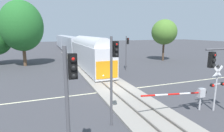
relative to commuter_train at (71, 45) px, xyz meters
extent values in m
plane|color=#3D3D42|center=(0.00, -34.70, -2.73)|extent=(220.00, 220.00, 0.00)
cube|color=beige|center=(0.00, -34.70, -2.72)|extent=(44.00, 0.20, 0.01)
cube|color=gray|center=(0.00, -34.70, -2.64)|extent=(4.40, 80.00, 0.18)
cube|color=#56514C|center=(-0.72, -34.70, -2.48)|extent=(0.10, 80.00, 0.14)
cube|color=#56514C|center=(0.71, -34.70, -2.48)|extent=(0.10, 80.00, 0.14)
cube|color=silver|center=(0.00, -22.71, -0.46)|extent=(3.00, 18.03, 3.90)
cube|color=orange|center=(0.00, -31.75, -1.04)|extent=(2.76, 0.08, 2.15)
cylinder|color=silver|center=(0.00, -22.71, 1.37)|extent=(2.76, 16.23, 2.76)
sphere|color=#F4F2CC|center=(-0.50, -31.76, -1.73)|extent=(0.24, 0.24, 0.24)
sphere|color=#F4F2CC|center=(0.50, -31.76, -1.73)|extent=(0.24, 0.24, 0.24)
cube|color=#B7BCC6|center=(0.00, -0.86, -0.11)|extent=(3.00, 23.87, 4.60)
cube|color=black|center=(1.51, -0.86, 0.19)|extent=(0.04, 21.48, 0.90)
cube|color=#193899|center=(1.52, -0.86, -1.26)|extent=(0.04, 21.96, 0.36)
cube|color=#B7BCC6|center=(0.00, 23.91, -0.11)|extent=(3.00, 23.87, 4.60)
cube|color=black|center=(1.51, 23.91, 0.19)|extent=(0.04, 21.48, 0.90)
cube|color=#193899|center=(1.52, 23.91, -1.26)|extent=(0.04, 21.96, 0.36)
cylinder|color=#B7B7BC|center=(4.46, -41.55, -2.18)|extent=(0.14, 0.14, 1.10)
cube|color=#B7B7BC|center=(4.46, -41.55, -1.28)|extent=(0.56, 0.40, 0.70)
sphere|color=black|center=(4.81, -41.55, -1.28)|extent=(0.36, 0.36, 0.36)
cylinder|color=red|center=(3.92, -41.55, -1.24)|extent=(1.08, 0.12, 0.20)
cylinder|color=white|center=(2.84, -41.55, -1.16)|extent=(1.08, 0.12, 0.20)
cylinder|color=red|center=(1.77, -41.55, -1.07)|extent=(1.08, 0.12, 0.20)
cylinder|color=white|center=(0.70, -41.55, -0.99)|extent=(1.08, 0.12, 0.20)
cylinder|color=red|center=(-0.38, -41.55, -0.91)|extent=(1.08, 0.12, 0.20)
sphere|color=red|center=(-0.92, -41.55, -0.87)|extent=(0.14, 0.14, 0.14)
cylinder|color=#B2B2B7|center=(5.42, -42.03, -0.98)|extent=(0.14, 0.14, 3.50)
cube|color=white|center=(5.42, -42.05, 0.42)|extent=(0.98, 0.05, 0.98)
cube|color=white|center=(5.42, -42.05, 0.42)|extent=(0.98, 0.05, 0.98)
cube|color=#B2B2B7|center=(5.42, -42.03, -0.56)|extent=(1.10, 0.08, 0.08)
cylinder|color=black|center=(4.87, -42.13, -0.56)|extent=(0.26, 0.18, 0.26)
cylinder|color=black|center=(5.97, -42.13, -0.56)|extent=(0.26, 0.18, 0.26)
sphere|color=red|center=(4.87, -42.23, -0.56)|extent=(0.20, 0.20, 0.20)
sphere|color=red|center=(5.97, -42.23, -0.56)|extent=(0.20, 0.20, 0.20)
cone|color=black|center=(5.42, -42.03, 0.89)|extent=(0.28, 0.28, 0.22)
cylinder|color=#4C4C51|center=(-3.02, -41.31, 0.22)|extent=(0.16, 0.16, 5.90)
cube|color=black|center=(-2.74, -41.31, 2.37)|extent=(0.34, 0.26, 1.00)
sphere|color=red|center=(-2.74, -41.46, 2.69)|extent=(0.20, 0.20, 0.20)
cylinder|color=black|center=(-2.74, -41.49, 2.69)|extent=(0.24, 0.10, 0.24)
sphere|color=#262626|center=(-2.74, -41.46, 2.37)|extent=(0.20, 0.20, 0.20)
cylinder|color=black|center=(-2.74, -41.49, 2.37)|extent=(0.24, 0.10, 0.24)
sphere|color=#262626|center=(-2.74, -41.46, 2.05)|extent=(0.20, 0.20, 0.20)
cylinder|color=black|center=(-2.74, -41.49, 2.05)|extent=(0.24, 0.10, 0.24)
cube|color=black|center=(2.81, -43.57, 1.72)|extent=(0.34, 0.26, 1.00)
sphere|color=red|center=(2.81, -43.72, 2.04)|extent=(0.20, 0.20, 0.20)
cylinder|color=black|center=(2.81, -43.75, 2.04)|extent=(0.24, 0.10, 0.24)
sphere|color=#262626|center=(2.81, -43.72, 1.72)|extent=(0.20, 0.20, 0.20)
cylinder|color=black|center=(2.81, -43.75, 1.72)|extent=(0.24, 0.10, 0.24)
sphere|color=#262626|center=(2.81, -43.72, 1.40)|extent=(0.20, 0.20, 0.20)
cylinder|color=black|center=(2.81, -43.75, 1.40)|extent=(0.24, 0.10, 0.24)
cylinder|color=#4C4C51|center=(5.33, -25.69, 0.06)|extent=(0.16, 0.16, 5.57)
cube|color=black|center=(5.61, -25.69, 2.04)|extent=(0.34, 0.26, 1.00)
sphere|color=red|center=(5.61, -25.84, 2.36)|extent=(0.20, 0.20, 0.20)
cylinder|color=black|center=(5.61, -25.87, 2.36)|extent=(0.24, 0.10, 0.24)
sphere|color=#262626|center=(5.61, -25.84, 2.04)|extent=(0.20, 0.20, 0.20)
cylinder|color=black|center=(5.61, -25.87, 2.04)|extent=(0.24, 0.10, 0.24)
sphere|color=#262626|center=(5.61, -25.84, 1.72)|extent=(0.20, 0.20, 0.20)
cylinder|color=black|center=(5.61, -25.87, 1.72)|extent=(0.24, 0.10, 0.24)
cylinder|color=#4C4C51|center=(-6.19, -44.75, 0.09)|extent=(0.16, 0.16, 5.64)
cube|color=black|center=(-5.91, -44.75, 2.11)|extent=(0.34, 0.26, 1.00)
sphere|color=red|center=(-5.91, -44.90, 2.43)|extent=(0.20, 0.20, 0.20)
cylinder|color=black|center=(-5.91, -44.93, 2.43)|extent=(0.24, 0.10, 0.24)
sphere|color=#262626|center=(-5.91, -44.90, 2.11)|extent=(0.20, 0.20, 0.20)
cylinder|color=black|center=(-5.91, -44.93, 2.11)|extent=(0.24, 0.10, 0.24)
sphere|color=#262626|center=(-5.91, -44.90, 1.79)|extent=(0.20, 0.20, 0.20)
cylinder|color=black|center=(-5.91, -44.93, 1.79)|extent=(0.24, 0.10, 0.24)
cylinder|color=#4C3828|center=(17.40, -19.14, -0.64)|extent=(0.43, 0.43, 4.18)
ellipsoid|color=#4C7A2D|center=(17.40, -19.14, 3.47)|extent=(5.39, 5.39, 5.38)
cylinder|color=brown|center=(-10.48, -15.54, -0.78)|extent=(0.58, 0.58, 3.90)
ellipsoid|color=#236628|center=(-10.48, -15.54, 4.52)|extent=(7.38, 7.38, 8.93)
camera|label=1|loc=(-6.88, -51.65, 3.41)|focal=28.58mm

